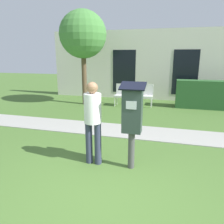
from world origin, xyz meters
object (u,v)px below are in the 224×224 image
(person_standing, at_px, (93,117))
(outdoor_chair_left, at_px, (121,93))
(outdoor_chair_middle, at_px, (147,94))
(parking_meter, at_px, (132,115))

(person_standing, relative_size, outdoor_chair_left, 1.76)
(outdoor_chair_middle, bearing_deg, person_standing, -113.72)
(parking_meter, bearing_deg, person_standing, -178.96)
(person_standing, height_order, outdoor_chair_left, person_standing)
(outdoor_chair_left, relative_size, outdoor_chair_middle, 1.00)
(parking_meter, distance_m, person_standing, 0.74)
(parking_meter, relative_size, outdoor_chair_left, 1.77)
(outdoor_chair_left, bearing_deg, person_standing, -57.66)
(parking_meter, xyz_separation_m, person_standing, (-0.73, -0.01, -0.09))
(person_standing, bearing_deg, parking_meter, -17.99)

